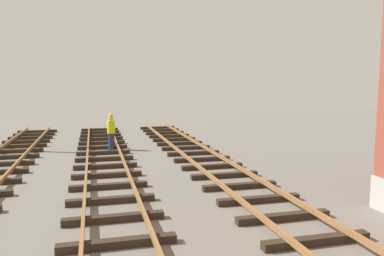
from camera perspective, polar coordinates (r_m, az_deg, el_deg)
The scene contains 1 object.
track_worker_foreground at distance 19.85m, azimuth -11.99°, elevation -0.53°, with size 0.40×0.40×1.87m.
Camera 1 is at (-3.48, -0.23, 3.48)m, focal length 35.68 mm.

